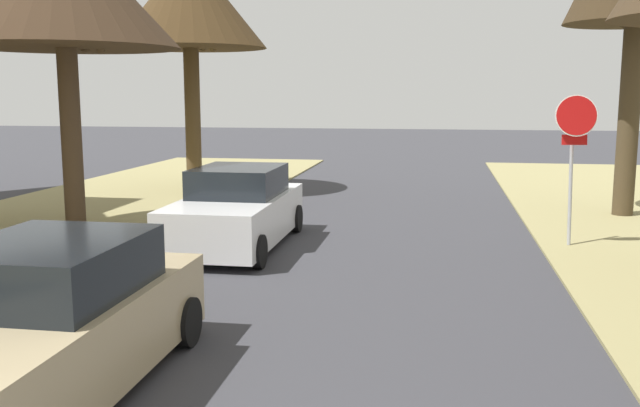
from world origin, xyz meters
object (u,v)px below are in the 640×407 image
at_px(stop_sign_far, 575,137).
at_px(parked_sedan_tan, 44,328).
at_px(street_tree_left_far, 190,2).
at_px(parked_sedan_white, 237,210).

bearing_deg(stop_sign_far, parked_sedan_tan, -128.21).
bearing_deg(parked_sedan_tan, street_tree_left_far, 104.26).
bearing_deg(stop_sign_far, street_tree_left_far, 147.84).
height_order(street_tree_left_far, parked_sedan_tan, street_tree_left_far).
xyz_separation_m(stop_sign_far, parked_sedan_tan, (-6.39, -8.12, -1.46)).
bearing_deg(street_tree_left_far, parked_sedan_tan, -75.74).
distance_m(stop_sign_far, parked_sedan_tan, 10.43).
relative_size(street_tree_left_far, parked_sedan_white, 1.63).
height_order(stop_sign_far, parked_sedan_white, stop_sign_far).
height_order(street_tree_left_far, parked_sedan_white, street_tree_left_far).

